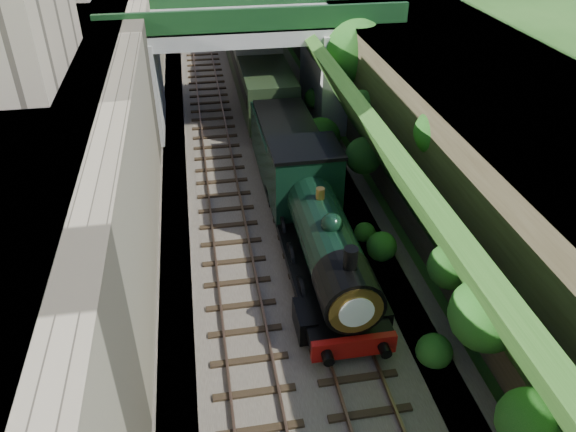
{
  "coord_description": "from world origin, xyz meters",
  "views": [
    {
      "loc": [
        -2.94,
        -7.87,
        13.82
      ],
      "look_at": [
        0.0,
        8.92,
        2.73
      ],
      "focal_mm": 35.0,
      "sensor_mm": 36.0,
      "label": 1
    }
  ],
  "objects_px": {
    "road_bridge": "(259,54)",
    "tree": "(355,53)",
    "locomotive": "(320,232)",
    "tender": "(286,152)"
  },
  "relations": [
    {
      "from": "road_bridge",
      "to": "tree",
      "type": "relative_size",
      "value": 2.42
    },
    {
      "from": "road_bridge",
      "to": "locomotive",
      "type": "xyz_separation_m",
      "value": [
        0.26,
        -15.13,
        -2.18
      ]
    },
    {
      "from": "tree",
      "to": "locomotive",
      "type": "bearing_deg",
      "value": -110.56
    },
    {
      "from": "road_bridge",
      "to": "tree",
      "type": "distance_m",
      "value": 5.62
    },
    {
      "from": "road_bridge",
      "to": "tree",
      "type": "xyz_separation_m",
      "value": [
        4.97,
        -2.56,
        0.57
      ]
    },
    {
      "from": "tree",
      "to": "tender",
      "type": "distance_m",
      "value": 7.65
    },
    {
      "from": "locomotive",
      "to": "tender",
      "type": "height_order",
      "value": "locomotive"
    },
    {
      "from": "road_bridge",
      "to": "tender",
      "type": "distance_m",
      "value": 8.15
    },
    {
      "from": "tree",
      "to": "locomotive",
      "type": "xyz_separation_m",
      "value": [
        -4.71,
        -12.57,
        -2.75
      ]
    },
    {
      "from": "road_bridge",
      "to": "tree",
      "type": "bearing_deg",
      "value": -27.3
    }
  ]
}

